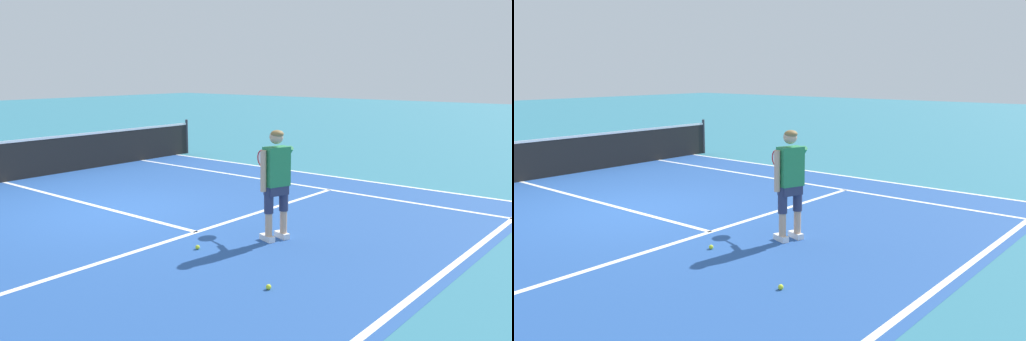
# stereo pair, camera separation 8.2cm
# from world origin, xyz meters

# --- Properties ---
(ground_plane) EXTENTS (80.00, 80.00, 0.00)m
(ground_plane) POSITION_xyz_m (0.00, 0.00, 0.00)
(ground_plane) COLOR teal
(court_inner_surface) EXTENTS (10.98, 10.59, 0.00)m
(court_inner_surface) POSITION_xyz_m (0.00, -0.85, 0.00)
(court_inner_surface) COLOR #234C93
(court_inner_surface) RESTS_ON ground
(line_baseline) EXTENTS (10.98, 0.10, 0.01)m
(line_baseline) POSITION_xyz_m (0.00, -5.95, 0.00)
(line_baseline) COLOR white
(line_baseline) RESTS_ON ground
(line_service) EXTENTS (8.23, 0.10, 0.01)m
(line_service) POSITION_xyz_m (0.00, -2.16, 0.00)
(line_service) COLOR white
(line_service) RESTS_ON ground
(line_centre_service) EXTENTS (0.10, 6.40, 0.01)m
(line_centre_service) POSITION_xyz_m (0.00, 1.04, 0.00)
(line_centre_service) COLOR white
(line_centre_service) RESTS_ON ground
(line_singles_right) EXTENTS (0.10, 10.19, 0.01)m
(line_singles_right) POSITION_xyz_m (4.12, -0.85, 0.00)
(line_singles_right) COLOR white
(line_singles_right) RESTS_ON ground
(line_doubles_right) EXTENTS (0.10, 10.19, 0.01)m
(line_doubles_right) POSITION_xyz_m (5.49, -0.85, 0.00)
(line_doubles_right) COLOR white
(line_doubles_right) RESTS_ON ground
(tennis_net) EXTENTS (11.96, 0.08, 1.07)m
(tennis_net) POSITION_xyz_m (0.00, 4.24, 0.50)
(tennis_net) COLOR #333338
(tennis_net) RESTS_ON ground
(tennis_player) EXTENTS (0.90, 1.03, 1.71)m
(tennis_player) POSITION_xyz_m (0.50, -3.39, 0.99)
(tennis_player) COLOR white
(tennis_player) RESTS_ON ground
(tennis_ball_near_feet) EXTENTS (0.07, 0.07, 0.07)m
(tennis_ball_near_feet) POSITION_xyz_m (-0.60, -2.79, 0.03)
(tennis_ball_near_feet) COLOR #CCE02D
(tennis_ball_near_feet) RESTS_ON ground
(tennis_ball_by_baseline) EXTENTS (0.07, 0.07, 0.07)m
(tennis_ball_by_baseline) POSITION_xyz_m (-1.12, -4.51, 0.03)
(tennis_ball_by_baseline) COLOR #CCE02D
(tennis_ball_by_baseline) RESTS_ON ground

